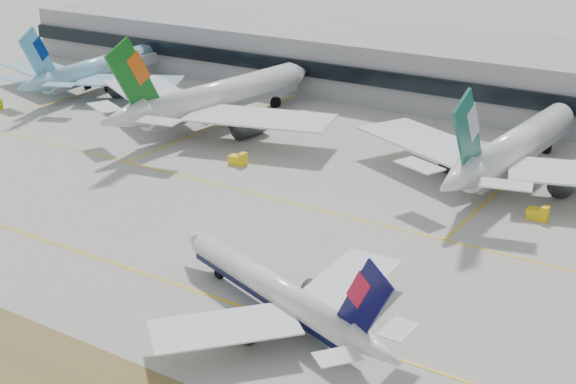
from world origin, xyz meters
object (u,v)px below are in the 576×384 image
Objects in this scene: taxiing_airliner at (278,293)px; widebody_korean at (94,70)px; widebody_cathay at (514,149)px; widebody_eva at (216,98)px; terminal at (477,73)px.

widebody_korean is (-108.98, 73.86, 1.86)m from taxiing_airliner.
widebody_cathay is at bearing -99.18° from widebody_korean.
terminal is at bearing -31.72° from widebody_eva.
widebody_eva is (-60.79, 65.52, 2.86)m from taxiing_airliner.
taxiing_airliner is 121.01m from terminal.
terminal is (90.77, 45.71, 1.94)m from widebody_korean.
widebody_eva reaches higher than taxiing_airliner.
widebody_korean is 117.79m from widebody_cathay.
widebody_korean is at bearing 90.63° from widebody_cathay.
widebody_cathay is (117.64, -5.88, 0.52)m from widebody_korean.
taxiing_airliner is 131.66m from widebody_korean.
terminal is at bearing -69.59° from widebody_korean.
taxiing_airliner is at bearing -81.34° from terminal.
widebody_eva is at bearing -128.23° from terminal.
widebody_korean is 0.21× the size of terminal.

